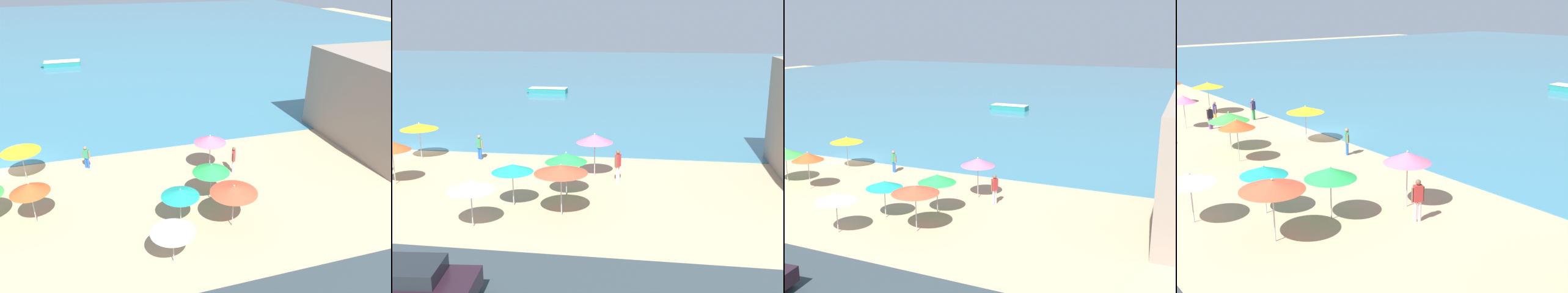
{
  "view_description": "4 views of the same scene",
  "coord_description": "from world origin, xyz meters",
  "views": [
    {
      "loc": [
        5.56,
        -25.06,
        12.45
      ],
      "look_at": [
        11.91,
        -3.52,
        1.56
      ],
      "focal_mm": 35.0,
      "sensor_mm": 36.0,
      "label": 1
    },
    {
      "loc": [
        16.14,
        -30.56,
        8.63
      ],
      "look_at": [
        11.89,
        -1.13,
        0.99
      ],
      "focal_mm": 45.0,
      "sensor_mm": 36.0,
      "label": 2
    },
    {
      "loc": [
        24.33,
        -30.04,
        9.99
      ],
      "look_at": [
        11.04,
        -0.01,
        2.15
      ],
      "focal_mm": 45.0,
      "sensor_mm": 36.0,
      "label": 3
    },
    {
      "loc": [
        26.99,
        -17.81,
        8.5
      ],
      "look_at": [
        10.33,
        -4.07,
        2.18
      ],
      "focal_mm": 45.0,
      "sensor_mm": 36.0,
      "label": 4
    }
  ],
  "objects": [
    {
      "name": "beach_umbrella_5",
      "position": [
        8.41,
        -11.83,
        1.87
      ],
      "size": [
        2.06,
        2.06,
        2.13
      ],
      "color": "#B2B2B7",
      "rests_on": "ground_plane"
    },
    {
      "name": "sea",
      "position": [
        0.0,
        55.0,
        0.03
      ],
      "size": [
        150.0,
        110.0,
        0.05
      ],
      "primitive_type": "cube",
      "color": "teal",
      "rests_on": "ground_plane"
    },
    {
      "name": "parked_car_0",
      "position": [
        8.84,
        -17.97,
        0.81
      ],
      "size": [
        4.07,
        2.22,
        1.41
      ],
      "color": "black",
      "rests_on": "coastal_road"
    },
    {
      "name": "beach_umbrella_3",
      "position": [
        9.44,
        -9.14,
        1.88
      ],
      "size": [
        1.99,
        1.99,
        2.14
      ],
      "color": "#B2B2B7",
      "rests_on": "ground_plane"
    },
    {
      "name": "bather_2",
      "position": [
        4.94,
        -1.54,
        0.89
      ],
      "size": [
        0.51,
        0.37,
        1.6
      ],
      "color": "blue",
      "rests_on": "ground_plane"
    },
    {
      "name": "beach_umbrella_10",
      "position": [
        11.69,
        -7.37,
        2.0
      ],
      "size": [
        2.13,
        2.13,
        2.3
      ],
      "color": "#B2B2B7",
      "rests_on": "ground_plane"
    },
    {
      "name": "beach_umbrella_1",
      "position": [
        11.97,
        -10.1,
        2.23
      ],
      "size": [
        2.43,
        2.43,
        2.49
      ],
      "color": "#B2B2B7",
      "rests_on": "ground_plane"
    },
    {
      "name": "bather_4",
      "position": [
        14.09,
        -4.81,
        1.02
      ],
      "size": [
        0.33,
        0.54,
        1.8
      ],
      "color": "#F6D7D5",
      "rests_on": "ground_plane"
    },
    {
      "name": "skiff_nearshore",
      "position": [
        2.73,
        27.98,
        0.39
      ],
      "size": [
        4.98,
        1.7,
        0.67
      ],
      "color": "teal",
      "rests_on": "sea"
    },
    {
      "name": "beach_umbrella_9",
      "position": [
        1.15,
        -1.95,
        2.13
      ],
      "size": [
        2.36,
        2.36,
        2.39
      ],
      "color": "#B2B2B7",
      "rests_on": "ground_plane"
    },
    {
      "name": "ground_plane",
      "position": [
        0.0,
        0.0,
        0.0
      ],
      "size": [
        160.0,
        160.0,
        0.0
      ],
      "primitive_type": "plane",
      "color": "tan"
    },
    {
      "name": "beach_umbrella_6",
      "position": [
        12.71,
        -4.11,
        2.24
      ],
      "size": [
        2.07,
        2.07,
        2.55
      ],
      "color": "#B2B2B7",
      "rests_on": "ground_plane"
    }
  ]
}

